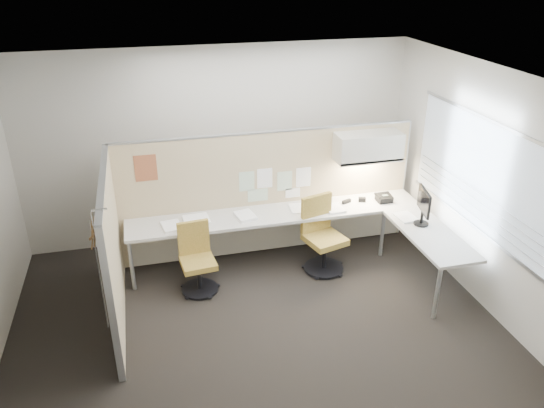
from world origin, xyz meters
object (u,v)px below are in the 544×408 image
object	(u,v)px
chair_left	(197,260)
monitor	(424,205)
phone	(384,198)
chair_right	(322,237)
desk	(304,223)

from	to	relation	value
chair_left	monitor	xyz separation A→B (m)	(2.85, -0.36, 0.60)
chair_left	phone	distance (m)	2.74
chair_right	monitor	xyz separation A→B (m)	(1.18, -0.44, 0.54)
chair_left	monitor	distance (m)	2.93
chair_right	phone	distance (m)	1.11
monitor	chair_left	bearing A→B (deg)	95.67
desk	chair_left	size ratio (longest dim) A/B	4.54
desk	phone	bearing A→B (deg)	5.52
desk	chair_left	xyz separation A→B (m)	(-1.48, -0.28, -0.19)
desk	chair_right	distance (m)	0.31
chair_left	chair_right	world-z (taller)	chair_right
chair_left	desk	bearing A→B (deg)	5.37
chair_right	phone	size ratio (longest dim) A/B	4.76
monitor	chair_right	bearing A→B (deg)	82.48
chair_left	chair_right	bearing A→B (deg)	-2.73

